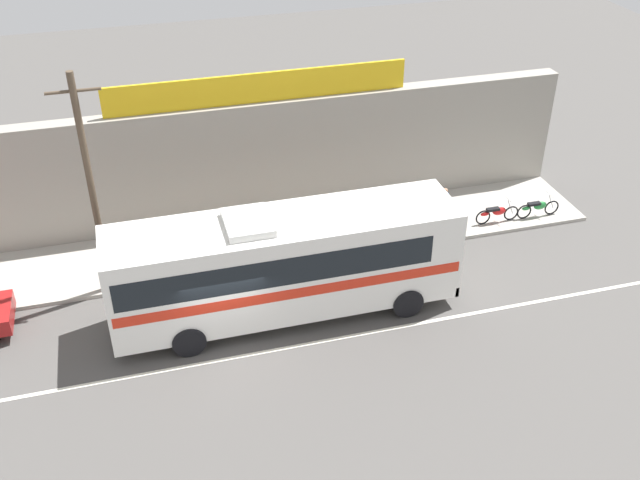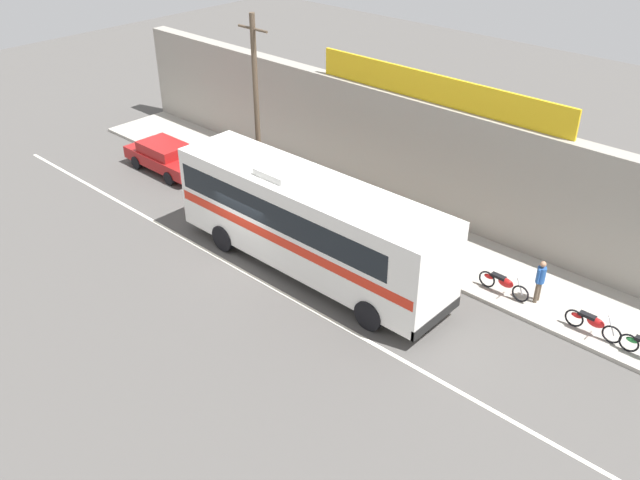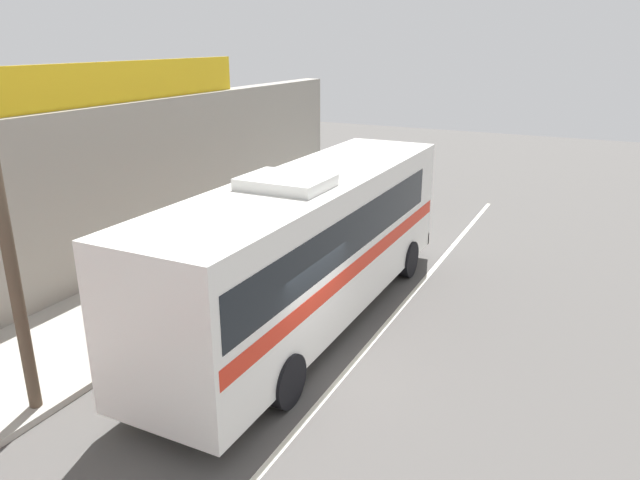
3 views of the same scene
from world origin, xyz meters
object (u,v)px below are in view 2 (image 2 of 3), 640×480
object	(u,v)px
intercity_bus	(307,219)
parked_car	(166,156)
motorcycle_blue	(503,283)
pedestrian_near_shop	(540,279)
motorcycle_black	(592,323)
utility_pole	(257,106)

from	to	relation	value
intercity_bus	parked_car	xyz separation A→B (m)	(-10.68, 1.63, -1.33)
motorcycle_blue	pedestrian_near_shop	bearing A→B (deg)	20.28
intercity_bus	pedestrian_near_shop	xyz separation A→B (m)	(7.19, 3.60, -1.02)
motorcycle_black	pedestrian_near_shop	distance (m)	2.17
pedestrian_near_shop	motorcycle_blue	bearing A→B (deg)	-159.72
intercity_bus	motorcycle_blue	world-z (taller)	intercity_bus
utility_pole	motorcycle_blue	bearing A→B (deg)	2.01
intercity_bus	utility_pole	size ratio (longest dim) A/B	1.44
parked_car	motorcycle_blue	world-z (taller)	parked_car
utility_pole	pedestrian_near_shop	xyz separation A→B (m)	(12.65, 0.80, -3.08)
utility_pole	parked_car	bearing A→B (deg)	-167.44
motorcycle_blue	pedestrian_near_shop	xyz separation A→B (m)	(1.08, 0.40, 0.48)
motorcycle_blue	parked_car	bearing A→B (deg)	-174.66
motorcycle_black	motorcycle_blue	bearing A→B (deg)	178.89
utility_pole	motorcycle_blue	world-z (taller)	utility_pole
intercity_bus	motorcycle_blue	xyz separation A→B (m)	(6.11, 3.20, -1.50)
utility_pole	pedestrian_near_shop	world-z (taller)	utility_pole
motorcycle_black	parked_car	bearing A→B (deg)	-175.67
motorcycle_black	motorcycle_blue	world-z (taller)	same
parked_car	motorcycle_black	bearing A→B (deg)	4.33
parked_car	pedestrian_near_shop	world-z (taller)	pedestrian_near_shop
motorcycle_black	pedestrian_near_shop	xyz separation A→B (m)	(-2.07, 0.46, 0.48)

